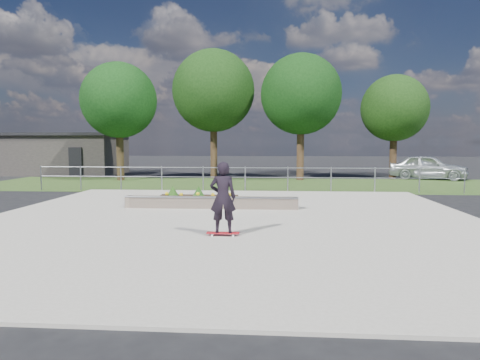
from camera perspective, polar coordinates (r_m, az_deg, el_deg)
name	(u,v)px	position (r m, az deg, el deg)	size (l,w,h in m)	color
ground	(230,221)	(12.80, -1.39, -5.50)	(120.00, 120.00, 0.00)	black
grass_verge	(249,184)	(23.67, 1.21, -0.60)	(30.00, 8.00, 0.02)	#2E481D
concrete_slab	(230,220)	(12.80, -1.39, -5.37)	(15.00, 15.00, 0.06)	#A9A396
fence	(245,176)	(20.12, 0.69, 0.57)	(20.06, 0.06, 1.20)	gray
building	(65,154)	(34.12, -22.33, 3.28)	(8.40, 5.40, 3.00)	#2E2B29
tree_far_left	(119,101)	(27.26, -15.86, 10.15)	(4.55, 4.55, 7.15)	#302213
tree_mid_left	(213,91)	(27.97, -3.56, 11.75)	(5.25, 5.25, 8.25)	#332214
tree_mid_right	(301,95)	(26.74, 8.14, 11.21)	(4.90, 4.90, 7.70)	#372316
tree_far_right	(395,108)	(29.16, 19.91, 8.96)	(4.20, 4.20, 6.60)	black
grind_ledge	(211,202)	(14.87, -3.89, -3.00)	(6.00, 0.44, 0.43)	brown
planter_bed	(198,198)	(16.24, -5.66, -2.39)	(3.00, 1.20, 0.61)	black
skateboarder	(223,198)	(10.40, -2.30, -2.36)	(0.80, 0.47, 1.82)	silver
parked_car	(428,167)	(29.44, 23.77, 1.60)	(1.86, 4.63, 1.58)	#B6BCC1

